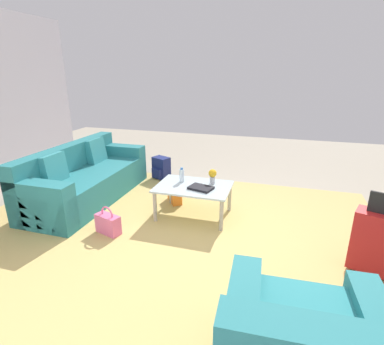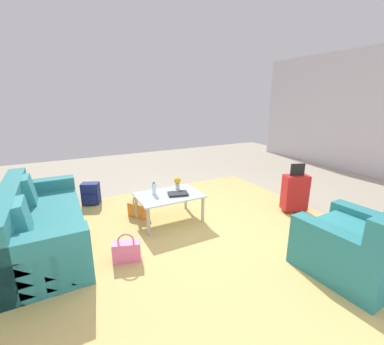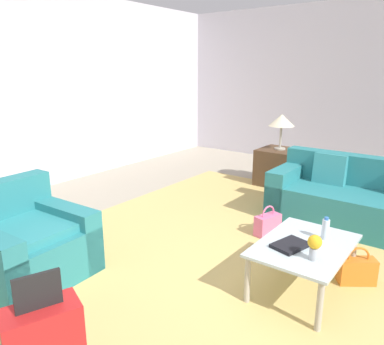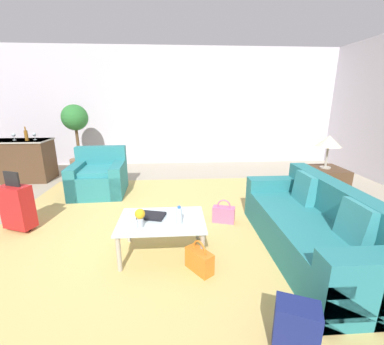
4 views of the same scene
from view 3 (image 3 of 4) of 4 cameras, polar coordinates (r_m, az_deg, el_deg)
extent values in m
plane|color=#A89E89|center=(3.44, 5.54, -17.52)|extent=(12.00, 12.00, 0.00)
cube|color=silver|center=(7.69, 26.50, 11.49)|extent=(0.12, 8.00, 3.10)
cube|color=tan|center=(3.97, 7.69, -12.68)|extent=(5.20, 4.40, 0.01)
cube|color=teal|center=(4.95, 24.73, -5.44)|extent=(0.88, 2.21, 0.45)
cube|color=teal|center=(5.20, 25.78, -2.39)|extent=(0.22, 2.21, 0.83)
cube|color=teal|center=(5.19, 14.24, -2.49)|extent=(0.88, 0.24, 0.63)
cube|color=teal|center=(5.10, 20.26, 0.41)|extent=(0.16, 0.40, 0.41)
cube|color=teal|center=(3.83, -23.57, -11.42)|extent=(1.01, 0.99, 0.44)
cube|color=teal|center=(4.05, -26.76, -7.07)|extent=(0.97, 0.25, 0.86)
cube|color=teal|center=(3.99, -19.06, -8.62)|extent=(0.25, 0.95, 0.60)
cube|color=teal|center=(3.69, -23.58, -8.03)|extent=(0.76, 0.72, 0.08)
cube|color=silver|center=(3.37, 16.80, -10.59)|extent=(0.98, 0.69, 0.02)
cylinder|color=#ADA899|center=(3.22, 8.45, -15.82)|extent=(0.05, 0.05, 0.42)
cylinder|color=#ADA899|center=(3.93, 14.76, -10.11)|extent=(0.05, 0.05, 0.42)
cylinder|color=#ADA899|center=(3.03, 18.87, -18.71)|extent=(0.05, 0.05, 0.42)
cylinder|color=#ADA899|center=(3.78, 23.26, -11.99)|extent=(0.05, 0.05, 0.42)
cylinder|color=silver|center=(3.47, 19.67, -8.18)|extent=(0.06, 0.06, 0.18)
cylinder|color=#2D6BBC|center=(3.44, 19.82, -6.61)|extent=(0.04, 0.04, 0.02)
cube|color=black|center=(3.28, 14.76, -10.64)|extent=(0.34, 0.28, 0.03)
cylinder|color=#B2B7BC|center=(3.11, 18.05, -11.68)|extent=(0.07, 0.07, 0.10)
sphere|color=gold|center=(3.07, 18.21, -10.01)|extent=(0.11, 0.11, 0.11)
cube|color=#513823|center=(6.40, 13.07, 0.83)|extent=(0.64, 0.64, 0.60)
cylinder|color=#ADA899|center=(6.33, 13.24, 3.56)|extent=(0.18, 0.18, 0.02)
cylinder|color=#ADA899|center=(6.29, 13.35, 5.28)|extent=(0.04, 0.04, 0.36)
cone|color=beige|center=(6.25, 13.50, 7.76)|extent=(0.41, 0.41, 0.19)
cube|color=black|center=(2.20, -22.45, -16.39)|extent=(0.23, 0.11, 0.20)
cube|color=pink|center=(4.49, 11.45, -7.83)|extent=(0.35, 0.23, 0.24)
torus|color=pink|center=(4.43, 11.55, -6.16)|extent=(0.19, 0.08, 0.20)
cube|color=orange|center=(3.77, 23.81, -13.59)|extent=(0.30, 0.34, 0.24)
torus|color=orange|center=(3.71, 24.05, -11.68)|extent=(0.13, 0.17, 0.20)
camera|label=1|loc=(4.91, -31.84, 13.47)|focal=28.00mm
camera|label=2|loc=(6.20, -9.07, 15.10)|focal=24.00mm
camera|label=4|loc=(3.50, 66.73, 4.53)|focal=24.00mm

